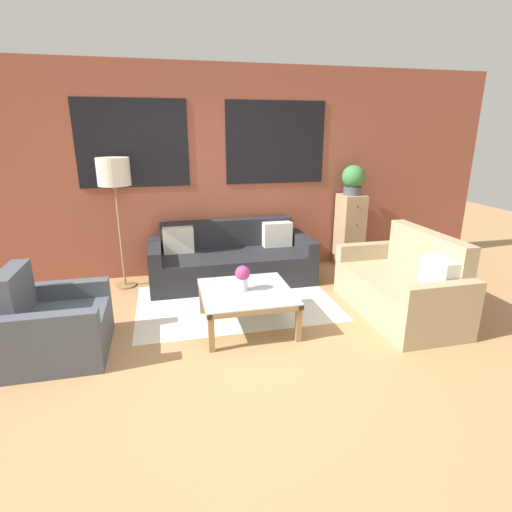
# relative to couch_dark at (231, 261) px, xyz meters

# --- Properties ---
(ground_plane) EXTENTS (16.00, 16.00, 0.00)m
(ground_plane) POSITION_rel_couch_dark_xyz_m (-0.22, -1.95, -0.28)
(ground_plane) COLOR #AD7F51
(wall_back_brick) EXTENTS (8.40, 0.09, 2.80)m
(wall_back_brick) POSITION_rel_couch_dark_xyz_m (-0.22, 0.49, 1.13)
(wall_back_brick) COLOR brown
(wall_back_brick) RESTS_ON ground_plane
(rug) EXTENTS (2.30, 1.53, 0.00)m
(rug) POSITION_rel_couch_dark_xyz_m (-0.08, -0.76, -0.28)
(rug) COLOR silver
(rug) RESTS_ON ground_plane
(couch_dark) EXTENTS (2.15, 0.88, 0.78)m
(couch_dark) POSITION_rel_couch_dark_xyz_m (0.00, 0.00, 0.00)
(couch_dark) COLOR #232328
(couch_dark) RESTS_ON ground_plane
(settee_vintage) EXTENTS (0.80, 1.55, 0.92)m
(settee_vintage) POSITION_rel_couch_dark_xyz_m (1.66, -1.46, 0.03)
(settee_vintage) COLOR tan
(settee_vintage) RESTS_ON ground_plane
(armchair_corner) EXTENTS (0.80, 0.88, 0.84)m
(armchair_corner) POSITION_rel_couch_dark_xyz_m (-1.87, -1.50, 0.00)
(armchair_corner) COLOR #474C56
(armchair_corner) RESTS_ON ground_plane
(coffee_table) EXTENTS (0.92, 0.92, 0.40)m
(coffee_table) POSITION_rel_couch_dark_xyz_m (-0.08, -1.37, 0.07)
(coffee_table) COLOR silver
(coffee_table) RESTS_ON ground_plane
(floor_lamp) EXTENTS (0.39, 0.39, 1.65)m
(floor_lamp) POSITION_rel_couch_dark_xyz_m (-1.41, 0.11, 1.15)
(floor_lamp) COLOR olive
(floor_lamp) RESTS_ON ground_plane
(drawer_cabinet) EXTENTS (0.33, 0.41, 1.08)m
(drawer_cabinet) POSITION_rel_couch_dark_xyz_m (1.82, 0.21, 0.26)
(drawer_cabinet) COLOR tan
(drawer_cabinet) RESTS_ON ground_plane
(potted_plant) EXTENTS (0.33, 0.33, 0.42)m
(potted_plant) POSITION_rel_couch_dark_xyz_m (1.82, 0.22, 1.02)
(potted_plant) COLOR #47474C
(potted_plant) RESTS_ON drawer_cabinet
(flower_vase) EXTENTS (0.15, 0.15, 0.26)m
(flower_vase) POSITION_rel_couch_dark_xyz_m (-0.12, -1.35, 0.28)
(flower_vase) COLOR silver
(flower_vase) RESTS_ON coffee_table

